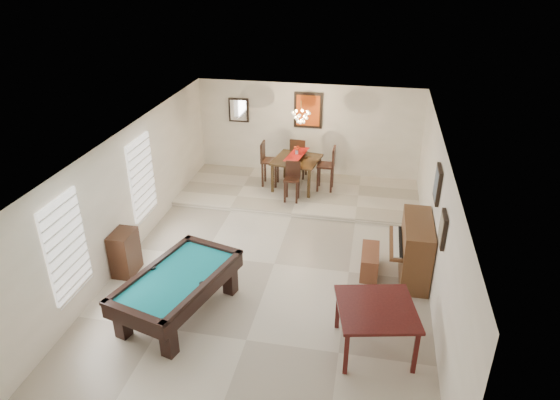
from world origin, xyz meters
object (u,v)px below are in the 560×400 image
(square_table, at_px, (375,328))
(apothecary_chest, at_px, (125,253))
(upright_piano, at_px, (408,249))
(pool_table, at_px, (179,295))
(dining_table, at_px, (296,171))
(dining_chair_east, at_px, (326,169))
(flower_vase, at_px, (297,150))
(dining_chair_north, at_px, (299,157))
(dining_chair_west, at_px, (270,164))
(piano_bench, at_px, (370,261))
(chandelier, at_px, (301,113))
(dining_chair_south, at_px, (292,182))

(square_table, distance_m, apothecary_chest, 4.95)
(upright_piano, bearing_deg, square_table, -104.51)
(upright_piano, bearing_deg, pool_table, -153.72)
(upright_piano, relative_size, dining_table, 1.29)
(dining_chair_east, bearing_deg, square_table, 14.62)
(apothecary_chest, distance_m, flower_vase, 5.08)
(upright_piano, xyz_separation_m, dining_chair_north, (-2.75, 4.02, 0.08))
(dining_table, height_order, dining_chair_west, dining_chair_west)
(upright_piano, distance_m, piano_bench, 0.78)
(dining_chair_north, bearing_deg, flower_vase, 99.64)
(upright_piano, height_order, dining_chair_east, dining_chair_east)
(dining_chair_north, distance_m, chandelier, 1.80)
(dining_chair_south, relative_size, dining_chair_east, 0.85)
(dining_chair_south, xyz_separation_m, chandelier, (0.11, 0.53, 1.59))
(dining_table, distance_m, chandelier, 1.64)
(pool_table, distance_m, dining_chair_west, 5.30)
(pool_table, bearing_deg, upright_piano, 42.09)
(flower_vase, xyz_separation_m, dining_chair_south, (0.01, -0.78, -0.54))
(square_table, relative_size, apothecary_chest, 1.32)
(square_table, height_order, chandelier, chandelier)
(flower_vase, bearing_deg, apothecary_chest, -121.84)
(apothecary_chest, distance_m, dining_table, 5.03)
(square_table, bearing_deg, apothecary_chest, 165.86)
(dining_table, relative_size, flower_vase, 4.89)
(flower_vase, bearing_deg, piano_bench, -59.09)
(piano_bench, relative_size, dining_table, 0.77)
(square_table, bearing_deg, pool_table, 175.76)
(pool_table, xyz_separation_m, square_table, (3.32, -0.25, 0.03))
(piano_bench, distance_m, dining_chair_east, 3.63)
(dining_chair_east, bearing_deg, chandelier, -66.72)
(chandelier, bearing_deg, upright_piano, -49.98)
(dining_table, height_order, dining_chair_north, dining_chair_north)
(piano_bench, distance_m, flower_vase, 4.02)
(pool_table, xyz_separation_m, chandelier, (1.30, 4.99, 1.82))
(upright_piano, xyz_separation_m, flower_vase, (-2.71, 3.32, 0.56))
(apothecary_chest, xyz_separation_m, dining_chair_west, (1.95, 4.31, 0.26))
(dining_chair_west, bearing_deg, chandelier, -109.82)
(square_table, distance_m, dining_chair_east, 5.68)
(apothecary_chest, bearing_deg, dining_chair_south, 52.61)
(chandelier, bearing_deg, dining_chair_north, 100.34)
(pool_table, xyz_separation_m, dining_chair_south, (1.19, 4.46, 0.23))
(flower_vase, bearing_deg, dining_chair_east, 1.22)
(dining_chair_south, xyz_separation_m, dining_chair_west, (-0.72, 0.82, 0.09))
(square_table, xyz_separation_m, dining_chair_north, (-2.19, 6.19, 0.27))
(upright_piano, relative_size, chandelier, 2.38)
(upright_piano, relative_size, dining_chair_east, 1.23)
(dining_chair_north, bearing_deg, dining_chair_south, 98.12)
(square_table, relative_size, dining_table, 1.06)
(dining_table, height_order, chandelier, chandelier)
(flower_vase, height_order, chandelier, chandelier)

